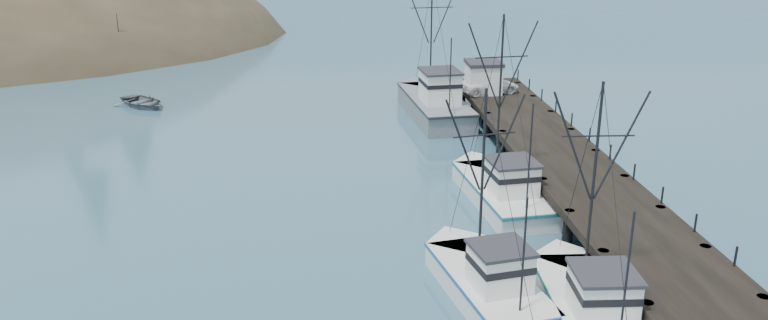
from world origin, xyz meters
TOP-DOWN VIEW (x-y plane):
  - ground at (0.00, 0.00)m, footprint 400.00×400.00m
  - pier at (14.00, 16.00)m, footprint 6.00×44.00m
  - moored_sailboats at (-33.59, 59.61)m, footprint 19.91×15.50m
  - trawler_near at (9.72, -1.93)m, footprint 4.16×11.09m
  - trawler_mid at (5.54, 0.70)m, footprint 5.06×10.49m
  - trawler_far at (9.22, 12.44)m, footprint 4.86×11.88m
  - work_vessel at (8.08, 32.30)m, footprint 5.35×14.44m
  - pier_shed at (12.50, 32.64)m, footprint 3.00×3.20m
  - pickup_truck at (13.03, 32.38)m, footprint 5.55×3.41m
  - motorboat at (-18.25, 38.29)m, footprint 6.73×6.84m

SIDE VIEW (x-z plane):
  - ground at x=0.00m, z-range 0.00..0.00m
  - motorboat at x=-18.25m, z-range -0.58..0.58m
  - moored_sailboats at x=-33.59m, z-range -2.84..3.51m
  - trawler_mid at x=5.54m, z-range -4.40..6.04m
  - trawler_near at x=9.72m, z-range -4.80..6.44m
  - trawler_far at x=9.22m, z-range -5.18..6.83m
  - work_vessel at x=8.08m, z-range -4.87..7.33m
  - pier at x=14.00m, z-range 0.69..2.69m
  - pickup_truck at x=13.03m, z-range 2.00..3.43m
  - pier_shed at x=12.50m, z-range 2.02..4.82m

